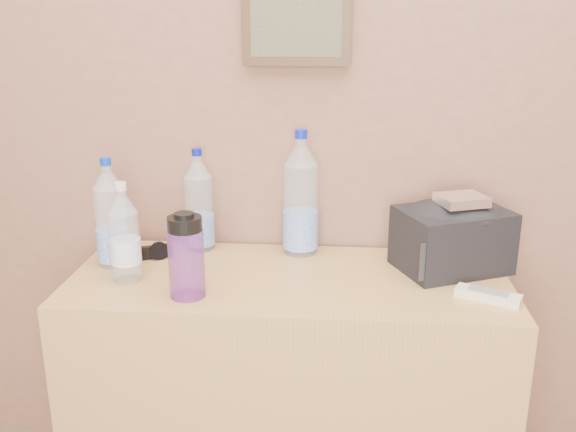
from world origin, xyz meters
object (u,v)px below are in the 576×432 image
Objects in this scene: pet_large_b at (199,205)px; nalgene_bottle at (186,256)px; ac_remote at (488,296)px; toiletry_bag at (452,236)px; dresser at (289,395)px; pet_large_c at (301,200)px; foil_packet at (462,200)px; sunglasses at (146,253)px; pet_small at (125,238)px; pet_large_a at (110,218)px.

nalgene_bottle is at bearing -82.97° from pet_large_b.
toiletry_bag is (-0.06, 0.20, 0.09)m from ac_remote.
dresser is 0.55m from nalgene_bottle.
pet_large_c reaches higher than foil_packet.
pet_small is at bearing -116.34° from sunglasses.
foil_packet is (0.96, 0.03, 0.07)m from pet_large_a.
toiletry_bag is at bearing 10.20° from pet_small.
pet_small is at bearing 155.20° from nalgene_bottle.
nalgene_bottle is at bearing -128.15° from pet_large_c.
pet_large_b reaches higher than foil_packet.
foil_packet reaches higher than ac_remote.
sunglasses is 0.87m from toiletry_bag.
pet_large_a is at bearing -145.65° from pet_large_b.
pet_large_c is 0.51m from pet_small.
foil_packet is at bearing 17.44° from nalgene_bottle.
pet_large_c is 1.37× the size of pet_small.
pet_large_b is 0.30m from pet_large_c.
pet_large_c is at bearing -1.65° from pet_large_b.
toiletry_bag is at bearing -12.03° from pet_large_c.
ac_remote is at bearing -2.66° from pet_small.
sunglasses reaches higher than dresser.
toiletry_bag reaches higher than dresser.
pet_large_c reaches higher than pet_large_b.
pet_large_a reaches higher than pet_large_b.
pet_large_c is at bearing 51.85° from nalgene_bottle.
ac_remote is 0.23m from toiletry_bag.
pet_large_c is at bearing 15.03° from pet_large_a.
foil_packet is (0.44, -0.11, 0.04)m from pet_large_c.
ac_remote is (0.93, -0.19, -0.01)m from sunglasses.
pet_large_c is 0.45m from foil_packet.
pet_large_c reaches higher than toiletry_bag.
dresser is 0.64m from ac_remote.
pet_small is 1.69× the size of ac_remote.
pet_large_a is (-0.50, 0.05, 0.50)m from dresser.
pet_small is at bearing -171.36° from foil_packet.
dresser is 3.21× the size of pet_large_c.
nalgene_bottle is 0.73m from toiletry_bag.
sunglasses reaches higher than ac_remote.
pet_large_b is 1.08× the size of toiletry_bag.
pet_large_b is at bearing 60.92° from pet_small.
pet_large_a is at bearing 158.59° from toiletry_bag.
toiletry_bag is 0.11m from foil_packet.
sunglasses is 1.21× the size of foil_packet.
nalgene_bottle is (0.04, -0.34, -0.03)m from pet_large_b.
pet_large_c is at bearing -12.22° from sunglasses.
pet_large_b reaches higher than dresser.
ac_remote is at bearing -36.31° from sunglasses.
ac_remote is 0.27m from foil_packet.
sunglasses is at bearing -142.83° from pet_large_b.
ac_remote is (0.75, 0.04, -0.10)m from nalgene_bottle.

